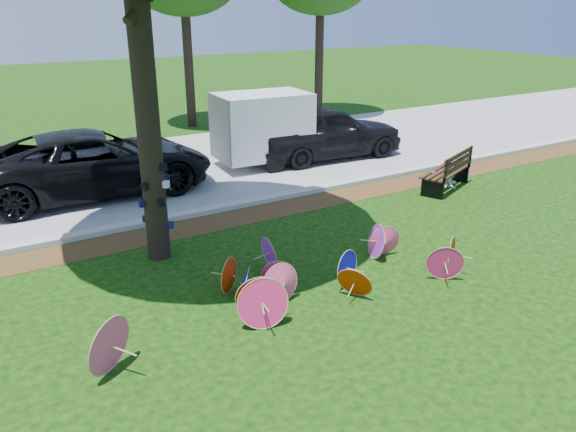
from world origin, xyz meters
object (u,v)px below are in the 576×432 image
at_px(park_bench, 445,170).
at_px(person_left, 434,172).
at_px(cargo_trailer, 263,125).
at_px(person_right, 453,167).
at_px(dark_pickup, 325,132).
at_px(black_van, 96,163).
at_px(parasol_pile, 301,279).

xyz_separation_m(park_bench, person_left, (-0.35, 0.05, 0.01)).
xyz_separation_m(cargo_trailer, person_right, (3.41, -4.51, -0.72)).
height_order(dark_pickup, cargo_trailer, cargo_trailer).
distance_m(cargo_trailer, park_bench, 5.55).
bearing_deg(dark_pickup, black_van, 93.30).
distance_m(black_van, dark_pickup, 7.19).
xyz_separation_m(person_left, person_right, (0.70, 0.00, 0.01)).
distance_m(cargo_trailer, person_left, 5.32).
distance_m(person_left, person_right, 0.70).
distance_m(dark_pickup, park_bench, 4.45).
relative_size(cargo_trailer, person_right, 2.55).
xyz_separation_m(parasol_pile, black_van, (-1.55, 7.56, 0.47)).
xyz_separation_m(parasol_pile, cargo_trailer, (3.47, 7.66, 0.89)).
bearing_deg(person_right, dark_pickup, 88.32).
relative_size(person_left, person_right, 0.98).
bearing_deg(parasol_pile, park_bench, 25.35).
relative_size(dark_pickup, person_left, 4.80).
relative_size(dark_pickup, park_bench, 2.53).
relative_size(parasol_pile, park_bench, 3.48).
height_order(cargo_trailer, person_right, cargo_trailer).
height_order(black_van, person_right, black_van).
relative_size(dark_pickup, cargo_trailer, 1.85).
distance_m(parasol_pile, person_left, 6.94).
bearing_deg(dark_pickup, cargo_trailer, 88.48).
bearing_deg(person_left, dark_pickup, 95.68).
height_order(cargo_trailer, park_bench, cargo_trailer).
bearing_deg(cargo_trailer, black_van, -174.44).
height_order(parasol_pile, black_van, black_van).
bearing_deg(black_van, dark_pickup, -88.34).
relative_size(park_bench, person_right, 1.86).
height_order(black_van, dark_pickup, dark_pickup).
relative_size(parasol_pile, cargo_trailer, 2.54).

